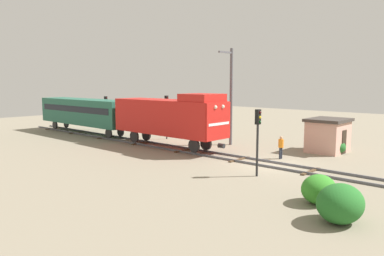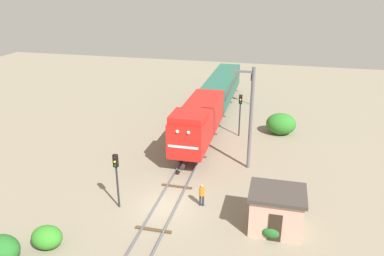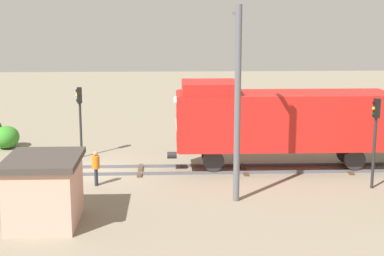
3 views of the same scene
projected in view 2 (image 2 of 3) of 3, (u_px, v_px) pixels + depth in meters
The scene contains 14 objects.
ground_plane at pixel (166, 207), 26.32m from camera, with size 98.95×98.95×0.00m, color gray.
railway_track at pixel (166, 206), 26.29m from camera, with size 2.40×65.97×0.16m.
locomotive at pixel (198, 121), 34.35m from camera, with size 2.90×11.60×4.60m.
passenger_car_leading at pixel (222, 86), 46.47m from camera, with size 2.84×14.00×3.66m.
traffic_signal_near at pixel (116, 171), 25.25m from camera, with size 0.32×0.34×4.06m.
traffic_signal_mid at pixel (240, 108), 37.07m from camera, with size 0.32×0.34×4.34m.
traffic_signal_far at pixel (252, 83), 46.67m from camera, with size 0.32×0.34×3.99m.
worker_near_track at pixel (202, 193), 26.08m from camera, with size 0.38×0.38×1.70m.
catenary_mast at pixel (250, 117), 30.10m from camera, with size 1.94×0.28×8.64m.
relay_hut at pixel (276, 210), 23.54m from camera, with size 3.50×2.90×2.74m.
bush_near at pixel (271, 230), 23.07m from camera, with size 1.42×1.17×1.04m, color #235F26.
bush_mid at pixel (1, 249), 20.96m from camera, with size 2.21×1.81×1.61m, color #246826.
bush_far at pixel (47, 237), 22.13m from camera, with size 1.88×1.54×1.37m, color #338526.
bush_back at pixel (281, 124), 38.26m from camera, with size 3.02×2.47×2.20m, color #2B7626.
Camera 2 is at (7.05, -21.31, 14.92)m, focal length 35.00 mm.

